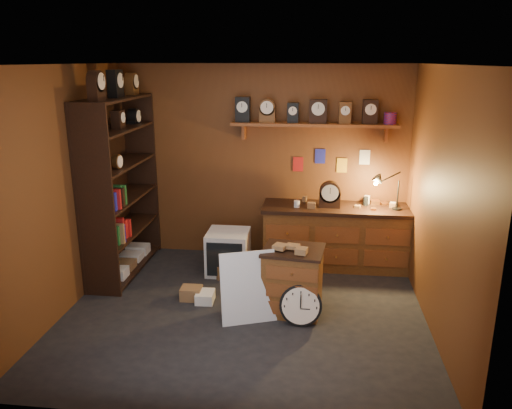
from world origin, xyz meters
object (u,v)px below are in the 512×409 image
object	(u,v)px
workbench	(336,233)
low_cabinet	(293,278)
shelving_unit	(118,180)
big_round_clock	(301,305)

from	to	relation	value
workbench	low_cabinet	bearing A→B (deg)	-110.60
shelving_unit	workbench	size ratio (longest dim) A/B	1.29
low_cabinet	shelving_unit	bearing A→B (deg)	165.30
workbench	big_round_clock	bearing A→B (deg)	-104.04
shelving_unit	big_round_clock	size ratio (longest dim) A/B	5.63
workbench	big_round_clock	xyz separation A→B (m)	(-0.42, -1.67, -0.25)
low_cabinet	big_round_clock	size ratio (longest dim) A/B	1.84
shelving_unit	low_cabinet	size ratio (longest dim) A/B	3.07
workbench	low_cabinet	xyz separation A→B (m)	(-0.52, -1.38, -0.06)
big_round_clock	low_cabinet	bearing A→B (deg)	109.85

